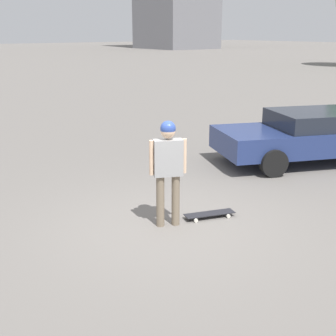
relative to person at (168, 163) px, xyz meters
The scene contains 4 objects.
ground_plane 1.10m from the person, ahead, with size 220.00×220.00×0.00m, color slate.
person is the anchor object (origin of this frame).
skateboard 1.30m from the person, 103.02° to the right, with size 0.50×0.93×0.08m.
car_parked_near 5.36m from the person, 78.87° to the right, with size 3.57×5.02×1.27m.
Camera 1 is at (-5.83, 4.41, 3.17)m, focal length 50.00 mm.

